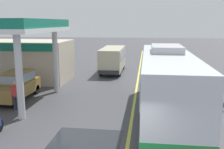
{
  "coord_description": "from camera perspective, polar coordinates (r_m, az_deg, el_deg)",
  "views": [
    {
      "loc": [
        0.65,
        -6.52,
        4.9
      ],
      "look_at": [
        -1.5,
        10.0,
        1.6
      ],
      "focal_mm": 42.21,
      "sensor_mm": 36.0,
      "label": 1
    }
  ],
  "objects": [
    {
      "name": "car_at_pump",
      "position": [
        18.02,
        -20.13,
        -1.95
      ],
      "size": [
        1.7,
        4.2,
        1.82
      ],
      "color": "olive",
      "rests_on": "ground"
    },
    {
      "name": "ground",
      "position": [
        26.98,
        5.91,
        0.68
      ],
      "size": [
        120.0,
        120.0,
        0.0
      ],
      "primitive_type": "plane",
      "color": "#424247"
    },
    {
      "name": "coach_bus_main",
      "position": [
        13.94,
        11.77,
        -2.23
      ],
      "size": [
        2.6,
        11.04,
        3.69
      ],
      "color": "silver",
      "rests_on": "ground"
    },
    {
      "name": "pedestrian_near_pump",
      "position": [
        15.83,
        -20.17,
        -4.02
      ],
      "size": [
        0.55,
        0.22,
        1.66
      ],
      "color": "#33333F",
      "rests_on": "ground"
    },
    {
      "name": "minibus_opposing_lane",
      "position": [
        26.16,
        0.15,
        3.68
      ],
      "size": [
        2.04,
        6.13,
        2.44
      ],
      "color": "#BFB799",
      "rests_on": "ground"
    },
    {
      "name": "lane_divider_stripe",
      "position": [
        22.08,
        5.54,
        -1.66
      ],
      "size": [
        0.16,
        50.0,
        0.01
      ],
      "primitive_type": "cube",
      "color": "#D8CC4C",
      "rests_on": "ground"
    },
    {
      "name": "gas_station_roadside",
      "position": [
        21.71,
        -20.12,
        4.51
      ],
      "size": [
        9.1,
        11.95,
        5.1
      ],
      "color": "#147259",
      "rests_on": "ground"
    }
  ]
}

